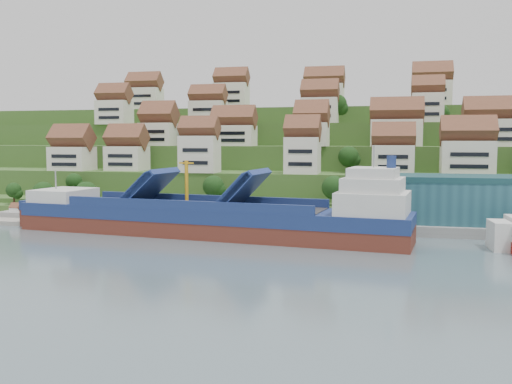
# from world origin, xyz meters

# --- Properties ---
(ground) EXTENTS (300.00, 300.00, 0.00)m
(ground) POSITION_xyz_m (0.00, 0.00, 0.00)
(ground) COLOR slate
(ground) RESTS_ON ground
(quay) EXTENTS (180.00, 14.00, 2.20)m
(quay) POSITION_xyz_m (20.00, 15.00, 1.10)
(quay) COLOR gray
(quay) RESTS_ON ground
(pebble_beach) EXTENTS (45.00, 20.00, 1.00)m
(pebble_beach) POSITION_xyz_m (-58.00, 12.00, 0.50)
(pebble_beach) COLOR gray
(pebble_beach) RESTS_ON ground
(hillside) EXTENTS (260.00, 128.00, 31.00)m
(hillside) POSITION_xyz_m (0.00, 103.55, 10.66)
(hillside) COLOR #2D4C1E
(hillside) RESTS_ON ground
(hillside_village) EXTENTS (152.47, 64.86, 28.94)m
(hillside_village) POSITION_xyz_m (5.23, 60.67, 24.33)
(hillside_village) COLOR silver
(hillside_village) RESTS_ON ground
(hillside_trees) EXTENTS (141.27, 62.53, 31.19)m
(hillside_trees) POSITION_xyz_m (-10.12, 44.23, 16.39)
(hillside_trees) COLOR #1A3D14
(hillside_trees) RESTS_ON ground
(flagpole) EXTENTS (1.28, 0.16, 8.00)m
(flagpole) POSITION_xyz_m (18.11, 10.00, 6.88)
(flagpole) COLOR gray
(flagpole) RESTS_ON quay
(beach_huts) EXTENTS (14.40, 3.70, 2.20)m
(beach_huts) POSITION_xyz_m (-60.00, 10.75, 2.10)
(beach_huts) COLOR white
(beach_huts) RESTS_ON pebble_beach
(cargo_ship) EXTENTS (84.50, 21.73, 18.61)m
(cargo_ship) POSITION_xyz_m (-11.27, -0.12, 3.49)
(cargo_ship) COLOR #5E271D
(cargo_ship) RESTS_ON ground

